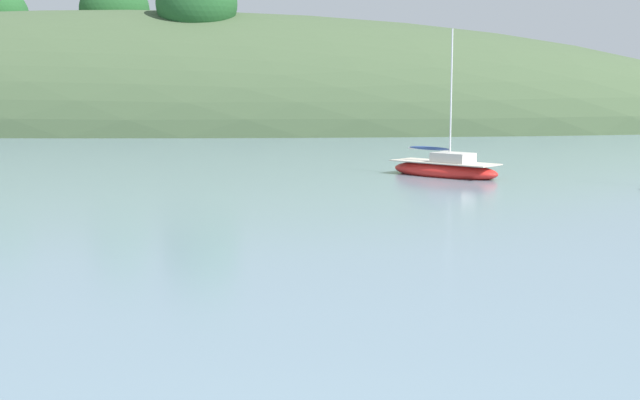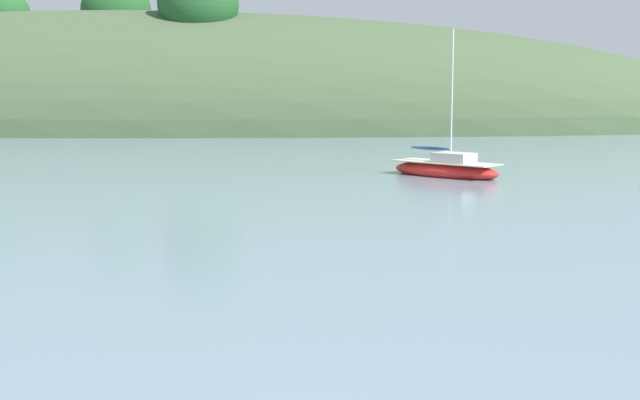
# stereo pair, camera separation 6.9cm
# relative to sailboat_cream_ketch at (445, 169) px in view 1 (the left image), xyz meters

# --- Properties ---
(far_shoreline_hill) EXTENTS (150.00, 36.00, 31.20)m
(far_shoreline_hill) POSITION_rel_sailboat_cream_ketch_xyz_m (-31.91, 51.14, -0.29)
(far_shoreline_hill) COLOR #425638
(far_shoreline_hill) RESTS_ON ground
(sailboat_cream_ketch) EXTENTS (6.62, 6.17, 8.46)m
(sailboat_cream_ketch) POSITION_rel_sailboat_cream_ketch_xyz_m (0.00, 0.00, 0.00)
(sailboat_cream_ketch) COLOR red
(sailboat_cream_ketch) RESTS_ON ground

